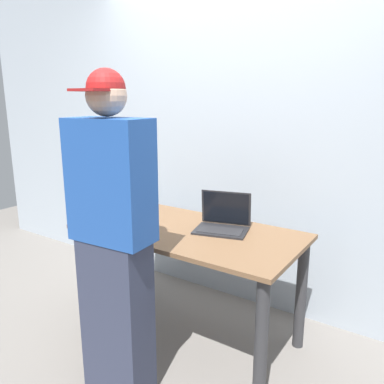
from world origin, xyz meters
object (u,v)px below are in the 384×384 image
at_px(beer_bottle_brown, 129,195).
at_px(beer_bottle_amber, 140,201).
at_px(laptop, 223,221).
at_px(person_figure, 114,243).

distance_m(beer_bottle_brown, beer_bottle_amber, 0.13).
height_order(beer_bottle_brown, beer_bottle_amber, beer_bottle_brown).
xyz_separation_m(beer_bottle_brown, beer_bottle_amber, (0.13, -0.03, -0.02)).
height_order(laptop, person_figure, person_figure).
relative_size(laptop, beer_bottle_amber, 1.30).
distance_m(laptop, beer_bottle_brown, 0.77).
bearing_deg(person_figure, beer_bottle_brown, 128.07).
bearing_deg(laptop, beer_bottle_brown, -177.47).
xyz_separation_m(laptop, person_figure, (-0.21, -0.75, 0.05)).
distance_m(laptop, beer_bottle_amber, 0.64).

